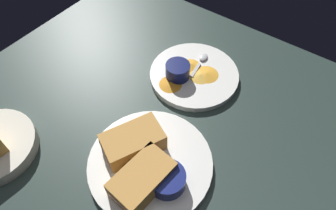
{
  "coord_description": "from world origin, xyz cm",
  "views": [
    {
      "loc": [
        -22.87,
        -23.89,
        60.35
      ],
      "look_at": [
        12.55,
        1.75,
        3.0
      ],
      "focal_mm": 31.75,
      "sensor_mm": 36.0,
      "label": 1
    }
  ],
  "objects": [
    {
      "name": "sandwich_half_near",
      "position": [
        -0.69,
        1.59,
        4.0
      ],
      "size": [
        15.01,
        12.52,
        4.8
      ],
      "color": "#C68C42",
      "rests_on": "plate_sandwich_main"
    },
    {
      "name": "sandwich_half_far",
      "position": [
        -6.22,
        -5.51,
        4.0
      ],
      "size": [
        13.91,
        8.89,
        4.8
      ],
      "color": "#C68C42",
      "rests_on": "plate_sandwich_main"
    },
    {
      "name": "spoon_by_gravy_ramekin",
      "position": [
        31.51,
        3.83,
        1.96
      ],
      "size": [
        9.96,
        3.02,
        0.8
      ],
      "color": "silver",
      "rests_on": "plate_chips_companion"
    },
    {
      "name": "ground_plane",
      "position": [
        0.0,
        0.0,
        -1.5
      ],
      "size": [
        110.0,
        110.0,
        3.0
      ],
      "primitive_type": "cube",
      "color": "#283833"
    },
    {
      "name": "plantain_chip_scatter",
      "position": [
        25.37,
        2.84,
        1.9
      ],
      "size": [
        17.43,
        14.53,
        0.6
      ],
      "color": "gold",
      "rests_on": "plate_chips_companion"
    },
    {
      "name": "ramekin_light_gravy",
      "position": [
        22.88,
        6.06,
        3.8
      ],
      "size": [
        6.48,
        6.48,
        4.11
      ],
      "color": "#0C144C",
      "rests_on": "plate_chips_companion"
    },
    {
      "name": "ramekin_dark_sauce",
      "position": [
        -3.2,
        -9.44,
        3.57
      ],
      "size": [
        7.65,
        7.65,
        3.66
      ],
      "color": "navy",
      "rests_on": "plate_sandwich_main"
    },
    {
      "name": "plate_sandwich_main",
      "position": [
        -1.41,
        -3.55,
        0.8
      ],
      "size": [
        27.34,
        27.34,
        1.6
      ],
      "primitive_type": "cylinder",
      "color": "white",
      "rests_on": "ground_plane"
    },
    {
      "name": "spoon_by_dark_ramekin",
      "position": [
        -2.5,
        -3.59,
        1.96
      ],
      "size": [
        2.65,
        9.96,
        0.8
      ],
      "color": "silver",
      "rests_on": "plate_sandwich_main"
    },
    {
      "name": "plate_chips_companion",
      "position": [
        26.51,
        3.04,
        0.8
      ],
      "size": [
        24.17,
        24.17,
        1.6
      ],
      "primitive_type": "cylinder",
      "color": "white",
      "rests_on": "ground_plane"
    }
  ]
}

